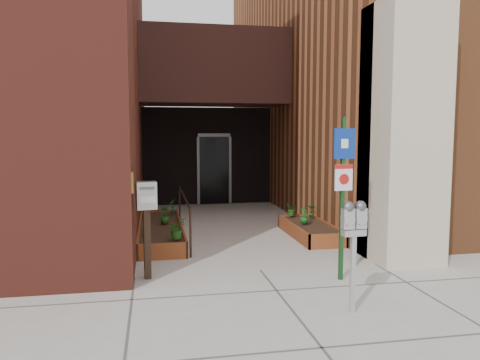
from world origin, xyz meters
TOP-DOWN VIEW (x-y plane):
  - ground at (0.00, 0.00)m, footprint 80.00×80.00m
  - architecture at (-0.18, 6.89)m, footprint 20.00×14.60m
  - planter_left at (-1.55, 2.70)m, footprint 0.90×3.60m
  - planter_right at (1.60, 2.20)m, footprint 0.80×2.20m
  - handrail at (-1.05, 2.65)m, footprint 0.04×3.34m
  - parking_meter at (0.71, -1.94)m, footprint 0.32×0.16m
  - sign_post at (1.09, -0.70)m, footprint 0.34×0.09m
  - payment_dropbox at (-1.79, -0.10)m, footprint 0.33×0.26m
  - shrub_left_a at (-1.29, 1.25)m, footprint 0.47×0.47m
  - shrub_left_b at (-1.82, 1.66)m, footprint 0.25×0.25m
  - shrub_left_c at (-1.46, 2.77)m, footprint 0.23×0.23m
  - shrub_left_d at (-1.25, 3.88)m, footprint 0.21×0.21m
  - shrub_right_a at (1.47, 2.19)m, footprint 0.26×0.26m
  - shrub_right_b at (1.85, 2.82)m, footprint 0.22×0.22m
  - shrub_right_c at (1.47, 3.10)m, footprint 0.30×0.30m

SIDE VIEW (x-z plane):
  - ground at x=0.00m, z-range 0.00..0.00m
  - planter_left at x=-1.55m, z-range -0.02..0.28m
  - planter_right at x=1.60m, z-range -0.02..0.28m
  - shrub_right_c at x=1.47m, z-range 0.30..0.61m
  - shrub_right_b at x=1.85m, z-range 0.30..0.61m
  - shrub_right_a at x=1.47m, z-range 0.30..0.62m
  - shrub_left_c at x=-1.46m, z-range 0.30..0.65m
  - shrub_left_b at x=-1.82m, z-range 0.30..0.65m
  - shrub_left_d at x=-1.25m, z-range 0.30..0.65m
  - shrub_left_a at x=-1.29m, z-range 0.30..0.67m
  - handrail at x=-1.05m, z-range 0.30..1.20m
  - payment_dropbox at x=-1.79m, z-range 0.33..1.82m
  - parking_meter at x=0.71m, z-range 0.38..1.78m
  - sign_post at x=1.09m, z-range 0.28..2.74m
  - architecture at x=-0.18m, z-range -0.02..9.98m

